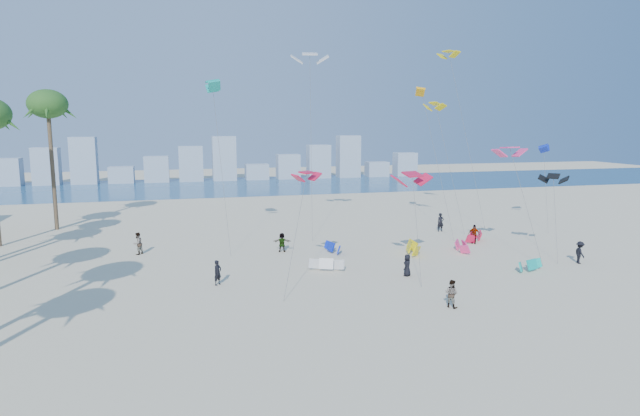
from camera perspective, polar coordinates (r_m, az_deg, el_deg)
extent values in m
plane|color=beige|center=(25.08, 2.74, -16.08)|extent=(220.00, 220.00, 0.00)
plane|color=navy|center=(94.52, -10.43, 2.29)|extent=(220.00, 220.00, 0.00)
imported|color=black|center=(36.52, -10.82, -6.76)|extent=(0.72, 0.71, 1.68)
imported|color=gray|center=(32.57, 13.78, -8.81)|extent=(0.97, 1.02, 1.66)
imported|color=black|center=(38.44, 9.26, -6.02)|extent=(0.89, 0.88, 1.56)
imported|color=gray|center=(50.01, 16.03, -2.68)|extent=(1.07, 0.95, 1.73)
imported|color=black|center=(45.81, 25.87, -4.28)|extent=(0.88, 1.24, 1.73)
imported|color=gray|center=(45.16, -4.06, -3.65)|extent=(1.57, 0.84, 1.62)
imported|color=black|center=(54.86, 12.68, -1.49)|extent=(0.71, 0.50, 1.85)
imported|color=gray|center=(46.56, -18.79, -3.59)|extent=(1.09, 1.13, 1.83)
cylinder|color=#595959|center=(34.73, -2.57, -2.63)|extent=(2.73, 5.24, 7.33)
cylinder|color=#595959|center=(53.50, 13.64, 4.00)|extent=(2.59, 2.09, 12.56)
cylinder|color=#595959|center=(43.72, 21.05, 0.17)|extent=(1.75, 2.54, 8.84)
cylinder|color=#595959|center=(45.13, -10.44, 4.28)|extent=(0.88, 3.86, 14.18)
cylinder|color=#595959|center=(51.48, 12.33, 4.67)|extent=(1.57, 4.75, 14.00)
cylinder|color=#595959|center=(45.59, 23.73, -1.11)|extent=(0.83, 2.22, 6.55)
cylinder|color=#595959|center=(49.84, -0.95, 6.50)|extent=(0.57, 3.07, 17.05)
cylinder|color=#595959|center=(59.04, 22.85, 1.98)|extent=(1.83, 3.98, 8.43)
cylinder|color=#595959|center=(37.21, 10.25, -2.16)|extent=(0.85, 3.70, 7.10)
cylinder|color=#595959|center=(57.48, 15.32, 6.98)|extent=(2.87, 3.76, 18.01)
cylinder|color=brown|center=(60.11, -26.53, 3.84)|extent=(0.40, 0.40, 12.58)
ellipsoid|color=#2A591F|center=(59.99, -26.95, 9.83)|extent=(3.80, 3.80, 2.85)
cube|color=#9EADBF|center=(107.95, -30.23, 3.31)|extent=(4.40, 3.00, 4.80)
cube|color=#9EADBF|center=(106.39, -27.05, 3.97)|extent=(4.40, 3.00, 6.60)
cube|color=#9EADBF|center=(105.18, -23.78, 4.63)|extent=(4.40, 3.00, 8.40)
cube|color=#9EADBF|center=(104.59, -20.33, 3.33)|extent=(4.40, 3.00, 3.00)
cube|color=#9EADBF|center=(104.08, -16.95, 3.97)|extent=(4.40, 3.00, 4.80)
cube|color=#9EADBF|center=(103.95, -13.55, 4.60)|extent=(4.40, 3.00, 6.60)
cube|color=#9EADBF|center=(104.20, -10.14, 5.21)|extent=(4.40, 3.00, 8.40)
cube|color=#9EADBF|center=(105.08, -6.73, 3.84)|extent=(4.40, 3.00, 3.00)
cube|color=#9EADBF|center=(106.03, -3.41, 4.42)|extent=(4.40, 3.00, 4.80)
cube|color=#9EADBF|center=(107.35, -0.15, 4.97)|extent=(4.40, 3.00, 6.60)
cube|color=#9EADBF|center=(109.01, 3.02, 5.49)|extent=(4.40, 3.00, 8.40)
cube|color=#9EADBF|center=(111.24, 6.06, 4.13)|extent=(4.40, 3.00, 3.00)
cube|color=#9EADBF|center=(113.51, 9.01, 4.62)|extent=(4.40, 3.00, 4.80)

